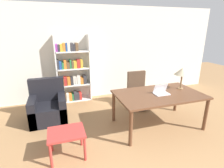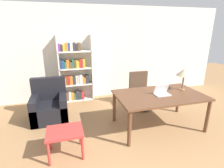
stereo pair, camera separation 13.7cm
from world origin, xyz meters
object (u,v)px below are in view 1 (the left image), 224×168
object	(u,v)px
armchair	(48,108)
table_lamp	(182,72)
side_table_blue	(67,136)
bookshelf	(72,73)
desk	(159,97)
office_chair	(138,91)
laptop	(161,92)

from	to	relation	value
armchair	table_lamp	bearing A→B (deg)	-16.73
side_table_blue	bookshelf	world-z (taller)	bookshelf
armchair	side_table_blue	bearing A→B (deg)	-77.17
side_table_blue	bookshelf	bearing A→B (deg)	81.78
bookshelf	table_lamp	bearing A→B (deg)	-39.32
table_lamp	bookshelf	size ratio (longest dim) A/B	0.25
desk	table_lamp	xyz separation A→B (m)	(0.64, 0.12, 0.47)
desk	office_chair	size ratio (longest dim) A/B	1.90
bookshelf	armchair	bearing A→B (deg)	-124.23
laptop	armchair	distance (m)	2.58
desk	table_lamp	bearing A→B (deg)	11.00
desk	laptop	bearing A→B (deg)	-38.80
office_chair	armchair	size ratio (longest dim) A/B	1.01
table_lamp	laptop	bearing A→B (deg)	-166.10
side_table_blue	table_lamp	bearing A→B (deg)	11.35
laptop	table_lamp	distance (m)	0.72
desk	table_lamp	size ratio (longest dim) A/B	3.73
table_lamp	side_table_blue	distance (m)	2.76
office_chair	bookshelf	xyz separation A→B (m)	(-1.67, 0.93, 0.41)
bookshelf	office_chair	bearing A→B (deg)	-29.22
office_chair	armchair	xyz separation A→B (m)	(-2.33, -0.04, -0.13)
laptop	armchair	bearing A→B (deg)	156.05
table_lamp	side_table_blue	size ratio (longest dim) A/B	0.82
table_lamp	bookshelf	world-z (taller)	bookshelf
laptop	side_table_blue	bearing A→B (deg)	-169.43
bookshelf	side_table_blue	bearing A→B (deg)	-98.22
office_chair	laptop	bearing A→B (deg)	-90.79
office_chair	side_table_blue	bearing A→B (deg)	-144.37
side_table_blue	laptop	bearing A→B (deg)	10.57
table_lamp	office_chair	world-z (taller)	table_lamp
desk	laptop	xyz separation A→B (m)	(0.03, -0.03, 0.12)
table_lamp	side_table_blue	bearing A→B (deg)	-168.65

